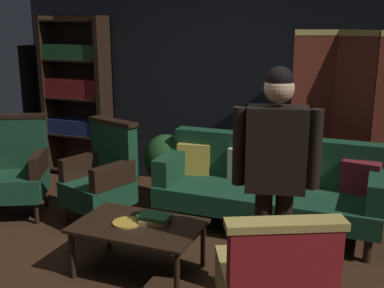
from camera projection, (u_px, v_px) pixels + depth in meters
ground_plane at (153, 288)px, 3.64m from camera, size 10.00×10.00×0.00m
back_wall at (245, 73)px, 5.49m from camera, size 7.20×0.10×2.80m
folding_screen at (352, 120)px, 4.94m from camera, size 1.28×0.26×1.90m
bookshelf at (77, 94)px, 6.12m from camera, size 0.90×0.32×2.05m
velvet_couch at (269, 183)px, 4.64m from camera, size 2.12×0.78×0.88m
coffee_table at (138, 230)px, 3.78m from camera, size 1.00×0.64×0.42m
armchair_wing_left at (17, 169)px, 4.95m from camera, size 0.78×0.78×1.04m
armchair_wing_right at (103, 177)px, 4.71m from camera, size 0.73×0.73×1.04m
standing_figure at (276, 167)px, 3.22m from camera, size 0.58×0.29×1.70m
potted_plant at (165, 163)px, 5.32m from camera, size 0.48×0.48×0.77m
book_tan_leather at (155, 220)px, 3.80m from camera, size 0.25×0.23×0.04m
book_green_cloth at (155, 216)px, 3.79m from camera, size 0.26×0.18×0.03m
brass_tray at (127, 223)px, 3.78m from camera, size 0.22×0.22×0.02m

